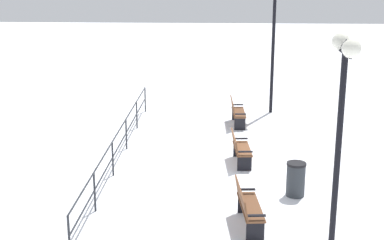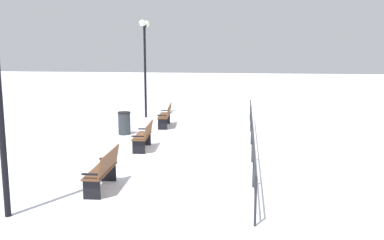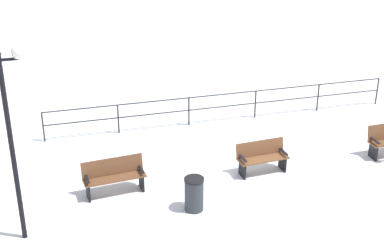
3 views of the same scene
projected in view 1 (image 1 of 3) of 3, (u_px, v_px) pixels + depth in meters
name	position (u px, v px, depth m)	size (l,w,h in m)	color
ground_plane	(241.00, 163.00, 16.61)	(80.00, 80.00, 0.00)	white
bench_nearest	(247.00, 206.00, 12.50)	(0.64, 1.66, 0.94)	brown
bench_second	(240.00, 148.00, 16.48)	(0.60, 1.46, 0.89)	brown
bench_third	(236.00, 111.00, 20.43)	(0.55, 1.57, 0.95)	brown
lamppost_near	(341.00, 105.00, 9.46)	(0.31, 1.11, 4.58)	black
lamppost_middle	(274.00, 28.00, 21.37)	(0.23, 0.95, 5.27)	black
waterfront_railing	(120.00, 140.00, 16.59)	(0.05, 11.70, 1.00)	#26282D
trash_bin	(296.00, 179.00, 14.19)	(0.49, 0.49, 0.88)	#2D3338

